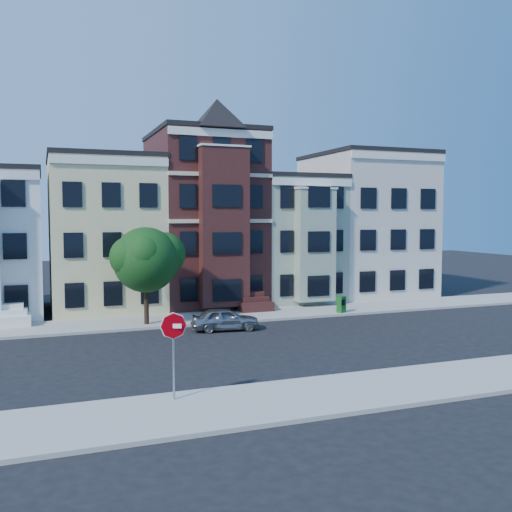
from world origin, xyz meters
name	(u,v)px	position (x,y,z in m)	size (l,w,h in m)	color
ground	(283,345)	(0.00, 0.00, 0.00)	(120.00, 120.00, 0.00)	black
far_sidewalk	(232,316)	(0.00, 8.00, 0.07)	(60.00, 4.00, 0.15)	#9E9B93
near_sidewalk	(371,389)	(0.00, -8.00, 0.07)	(60.00, 4.00, 0.15)	#9E9B93
house_yellow	(104,235)	(-7.00, 14.50, 5.00)	(7.00, 9.00, 10.00)	beige
house_brown	(203,220)	(0.00, 14.50, 6.00)	(7.00, 9.00, 12.00)	#3D1916
house_green	(286,240)	(6.50, 14.50, 4.50)	(6.00, 9.00, 9.00)	#8F9F88
house_cream	(365,226)	(13.50, 14.50, 5.50)	(8.00, 9.00, 11.00)	beige
street_tree	(146,264)	(-5.47, 7.05, 3.58)	(5.90, 5.90, 6.86)	#1E531C
parked_car	(225,319)	(-1.60, 4.36, 0.64)	(1.50, 3.73, 1.27)	gray
newspaper_box	(341,304)	(6.88, 6.47, 0.68)	(0.47, 0.42, 1.05)	#17601D
stop_sign	(174,350)	(-6.95, -6.81, 1.82)	(0.92, 0.13, 3.35)	#A00008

